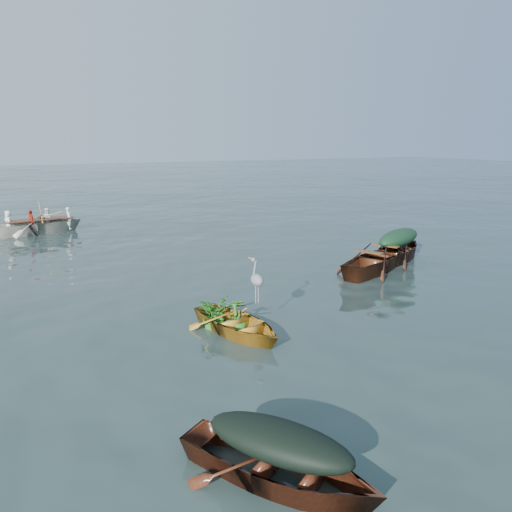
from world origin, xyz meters
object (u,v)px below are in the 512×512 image
(green_tarp_boat, at_px, (397,261))
(open_wooden_boat, at_px, (376,271))
(dark_covered_boat, at_px, (278,482))
(heron, at_px, (257,287))
(rowed_boat, at_px, (41,234))
(yellow_dinghy, at_px, (237,334))

(green_tarp_boat, height_order, open_wooden_boat, open_wooden_boat)
(dark_covered_boat, xyz_separation_m, green_tarp_boat, (8.32, 7.36, 0.00))
(dark_covered_boat, height_order, heron, heron)
(open_wooden_boat, bearing_deg, heron, 90.00)
(open_wooden_boat, xyz_separation_m, rowed_boat, (-8.29, 10.56, 0.00))
(yellow_dinghy, xyz_separation_m, heron, (0.52, 0.18, 0.84))
(dark_covered_boat, xyz_separation_m, open_wooden_boat, (6.94, 6.70, 0.00))
(open_wooden_boat, distance_m, heron, 5.62)
(dark_covered_boat, distance_m, heron, 4.81)
(dark_covered_boat, distance_m, rowed_boat, 17.31)
(heron, bearing_deg, rowed_boat, 90.34)
(yellow_dinghy, xyz_separation_m, rowed_boat, (-2.73, 13.10, 0.00))
(yellow_dinghy, distance_m, dark_covered_boat, 4.38)
(rowed_boat, height_order, heron, heron)
(green_tarp_boat, bearing_deg, open_wooden_boat, 90.00)
(open_wooden_boat, relative_size, rowed_boat, 1.00)
(heron, bearing_deg, green_tarp_boat, 11.42)
(heron, bearing_deg, yellow_dinghy, -174.81)
(rowed_boat, bearing_deg, heron, -174.64)
(green_tarp_boat, distance_m, open_wooden_boat, 1.53)
(yellow_dinghy, distance_m, green_tarp_boat, 7.64)
(green_tarp_boat, distance_m, heron, 7.14)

